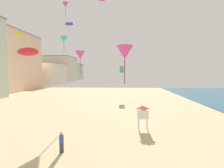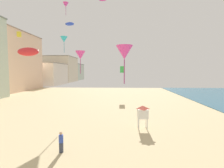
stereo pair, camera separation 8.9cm
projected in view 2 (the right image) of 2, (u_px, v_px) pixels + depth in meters
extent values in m
cube|color=beige|center=(10.00, 62.00, 54.81)|extent=(11.73, 21.55, 18.50)
cube|color=#89715E|center=(8.00, 33.00, 54.10)|extent=(11.96, 21.98, 0.30)
cube|color=silver|center=(43.00, 74.00, 78.85)|extent=(17.43, 19.24, 9.70)
cube|color=gray|center=(43.00, 64.00, 78.47)|extent=(17.78, 19.63, 0.30)
cube|color=beige|center=(60.00, 70.00, 100.99)|extent=(16.43, 20.28, 14.55)
cube|color=gray|center=(60.00, 57.00, 100.43)|extent=(16.76, 20.68, 0.30)
cube|color=#B7C6B2|center=(71.00, 72.00, 123.63)|extent=(14.95, 19.48, 11.28)
cube|color=slate|center=(71.00, 64.00, 123.20)|extent=(15.25, 19.87, 0.30)
cube|color=#383D4C|center=(61.00, 148.00, 13.04)|extent=(0.28, 0.18, 0.80)
cylinder|color=#334CB2|center=(61.00, 139.00, 12.99)|extent=(0.34, 0.34, 0.60)
sphere|color=tan|center=(61.00, 133.00, 12.95)|extent=(0.24, 0.24, 0.24)
cylinder|color=white|center=(139.00, 124.00, 18.05)|extent=(0.10, 0.10, 1.20)
cylinder|color=white|center=(147.00, 125.00, 18.01)|extent=(0.10, 0.10, 1.20)
cylinder|color=white|center=(138.00, 122.00, 18.95)|extent=(0.10, 0.10, 1.20)
cylinder|color=white|center=(146.00, 122.00, 18.91)|extent=(0.10, 0.10, 1.20)
cube|color=white|center=(143.00, 113.00, 18.40)|extent=(1.10, 1.10, 1.00)
pyramid|color=#D14C3D|center=(143.00, 107.00, 18.35)|extent=(1.10, 1.10, 0.35)
ellipsoid|color=red|center=(28.00, 52.00, 20.74)|extent=(2.68, 0.74, 1.04)
ellipsoid|color=blue|center=(70.00, 24.00, 38.13)|extent=(2.01, 0.56, 0.78)
cone|color=#DB3D9E|center=(80.00, 55.00, 24.99)|extent=(1.48, 1.48, 1.21)
cylinder|color=#992A6E|center=(81.00, 67.00, 25.11)|extent=(0.08, 0.08, 2.15)
cone|color=#2DB7CC|center=(64.00, 39.00, 23.96)|extent=(1.01, 1.01, 0.83)
cylinder|color=teal|center=(64.00, 48.00, 24.05)|extent=(0.06, 0.06, 1.48)
cube|color=green|center=(122.00, 69.00, 40.32)|extent=(0.98, 0.98, 1.53)
cube|color=yellow|center=(19.00, 34.00, 30.43)|extent=(0.57, 0.57, 0.89)
cone|color=#DB3D9E|center=(66.00, 5.00, 37.26)|extent=(1.21, 1.21, 0.99)
cylinder|color=#992A6E|center=(66.00, 11.00, 37.36)|extent=(0.07, 0.07, 1.75)
cone|color=#DB3D9E|center=(124.00, 52.00, 14.59)|extent=(1.45, 1.45, 1.19)
cylinder|color=#992A6E|center=(124.00, 72.00, 14.71)|extent=(0.08, 0.08, 2.11)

